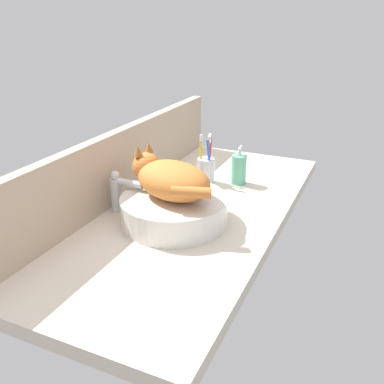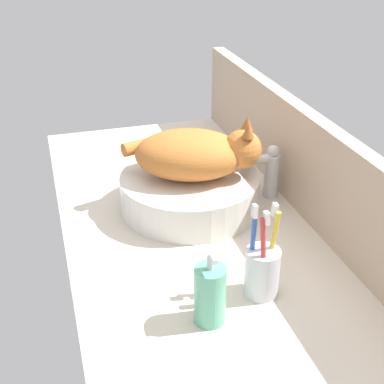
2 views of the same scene
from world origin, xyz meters
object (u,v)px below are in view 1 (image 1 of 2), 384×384
at_px(soap_dispenser, 239,169).
at_px(sink_basin, 174,210).
at_px(toothbrush_cup, 206,169).
at_px(cat, 170,179).
at_px(faucet, 119,190).

bearing_deg(soap_dispenser, sink_basin, 168.69).
bearing_deg(soap_dispenser, toothbrush_cup, 110.25).
bearing_deg(toothbrush_cup, sink_basin, -173.77).
height_order(cat, toothbrush_cup, cat).
relative_size(cat, soap_dispenser, 2.11).
bearing_deg(cat, toothbrush_cup, 4.08).
bearing_deg(faucet, toothbrush_cup, -24.96).
xyz_separation_m(sink_basin, faucet, (0.00, 0.20, 0.03)).
bearing_deg(toothbrush_cup, soap_dispenser, -69.75).
height_order(sink_basin, cat, cat).
xyz_separation_m(cat, soap_dispenser, (0.38, -0.09, -0.08)).
relative_size(sink_basin, faucet, 2.40).
relative_size(sink_basin, soap_dispenser, 2.28).
distance_m(faucet, soap_dispenser, 0.47).
distance_m(cat, soap_dispenser, 0.40).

